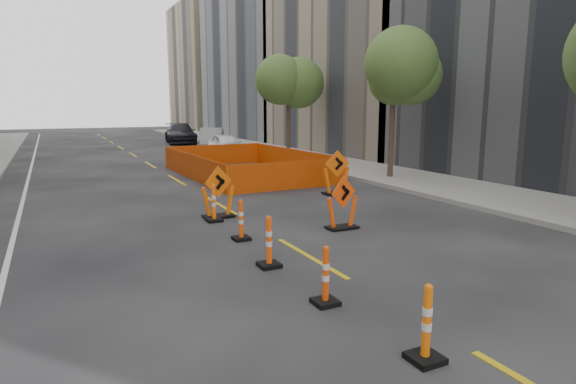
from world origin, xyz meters
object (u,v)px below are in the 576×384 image
channelizer_6 (214,203)px  chevron_sign_center (343,203)px  channelizer_5 (241,220)px  chevron_sign_left (218,192)px  channelizer_3 (326,275)px  chevron_sign_right (337,172)px  parked_car_near (226,145)px  parked_car_mid (212,139)px  channelizer_2 (427,323)px  channelizer_4 (269,241)px  parked_car_far (181,133)px

channelizer_6 → chevron_sign_center: (2.78, -2.26, 0.17)m
channelizer_5 → chevron_sign_left: 2.54m
channelizer_3 → chevron_sign_right: size_ratio=0.62×
chevron_sign_center → channelizer_6: bearing=128.0°
parked_car_near → parked_car_mid: size_ratio=0.89×
channelizer_2 → parked_car_near: parked_car_near is taller
parked_car_near → channelizer_4: bearing=-103.3°
channelizer_2 → parked_car_far: parked_car_far is taller
channelizer_4 → channelizer_5: channelizer_4 is taller
channelizer_6 → parked_car_far: 28.93m
channelizer_5 → channelizer_6: (-0.01, 2.09, 0.03)m
channelizer_4 → chevron_sign_left: bearing=84.3°
channelizer_4 → chevron_sign_center: bearing=33.0°
channelizer_6 → chevron_sign_right: 5.68m
channelizer_5 → channelizer_6: 2.09m
chevron_sign_right → parked_car_far: 26.25m
channelizer_5 → parked_car_near: parked_car_near is taller
channelizer_2 → channelizer_5: bearing=90.9°
channelizer_4 → parked_car_mid: 26.87m
channelizer_2 → channelizer_4: size_ratio=0.98×
channelizer_4 → channelizer_6: (0.19, 4.19, -0.00)m
chevron_sign_left → parked_car_mid: bearing=56.5°
channelizer_2 → channelizer_3: size_ratio=1.04×
channelizer_5 → parked_car_mid: 24.79m
channelizer_2 → chevron_sign_right: (5.18, 10.43, 0.29)m
channelizer_5 → chevron_sign_right: (5.28, 4.15, 0.31)m
parked_car_near → channelizer_5: bearing=-104.5°
chevron_sign_left → chevron_sign_center: size_ratio=1.07×
chevron_sign_left → channelizer_3: bearing=-109.9°
channelizer_2 → chevron_sign_right: 11.65m
channelizer_5 → channelizer_6: bearing=90.3°
channelizer_6 → chevron_sign_right: (5.29, 2.05, 0.28)m
chevron_sign_right → channelizer_4: bearing=-127.3°
channelizer_4 → channelizer_6: channelizer_4 is taller
parked_car_near → parked_car_far: bearing=94.0°
channelizer_6 → chevron_sign_left: 0.55m
parked_car_near → parked_car_mid: (0.60, 5.03, 0.06)m
channelizer_6 → parked_car_mid: bearing=72.8°
channelizer_3 → chevron_sign_center: chevron_sign_center is taller
channelizer_6 → channelizer_5: bearing=-89.7°
channelizer_4 → channelizer_5: 2.10m
channelizer_3 → chevron_sign_left: chevron_sign_left is taller
channelizer_4 → channelizer_5: size_ratio=1.06×
channelizer_2 → channelizer_6: (-0.11, 8.38, 0.01)m
parked_car_mid → parked_car_far: parked_car_far is taller
parked_car_near → chevron_sign_right: bearing=-89.8°
channelizer_2 → parked_car_near: (6.05, 25.11, 0.19)m
channelizer_3 → channelizer_5: (0.13, 4.19, 0.00)m
chevron_sign_center → channelizer_5: bearing=163.6°
chevron_sign_left → parked_car_far: parked_car_far is taller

